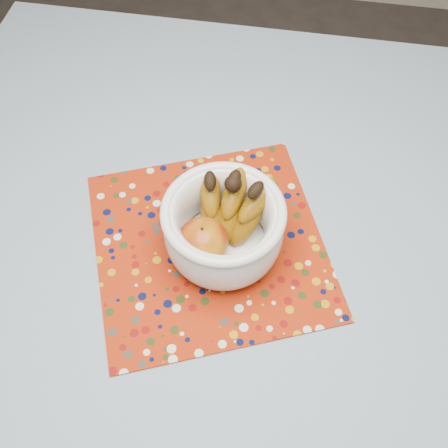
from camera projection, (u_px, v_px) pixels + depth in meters
name	position (u px, v px, depth m)	size (l,w,h in m)	color
table	(222.00, 277.00, 1.02)	(1.20, 1.20, 0.75)	brown
tablecloth	(222.00, 256.00, 0.95)	(1.32, 1.32, 0.01)	slate
placemat	(209.00, 244.00, 0.95)	(0.41, 0.41, 0.00)	maroon
fruit_bowl	(226.00, 222.00, 0.89)	(0.22, 0.22, 0.16)	white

